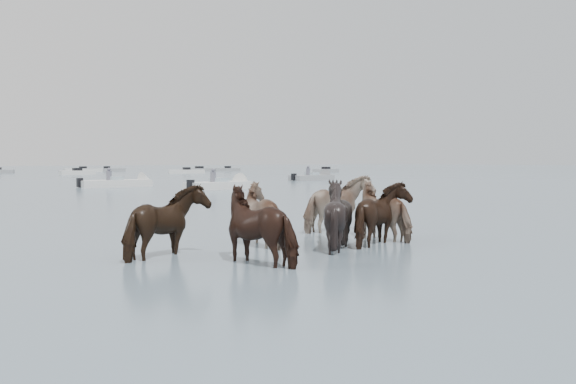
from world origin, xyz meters
TOP-DOWN VIEW (x-y plane):
  - ground at (0.00, 0.00)m, footprint 400.00×400.00m
  - pony_herd at (1.16, 2.47)m, footprint 7.33×4.44m
  - swimming_pony at (6.55, 19.52)m, footprint 0.72×0.44m
  - motorboat_c at (7.92, 32.89)m, footprint 5.44×1.87m
  - motorboat_d at (12.10, 25.99)m, footprint 5.11×2.54m
  - motorboat_e at (27.13, 36.28)m, footprint 4.98×2.06m

SIDE VIEW (x-z plane):
  - ground at x=0.00m, z-range 0.00..0.00m
  - swimming_pony at x=6.55m, z-range -0.12..0.32m
  - motorboat_c at x=7.92m, z-range -0.73..1.19m
  - motorboat_d at x=12.10m, z-range -0.73..1.19m
  - motorboat_e at x=27.13m, z-range -0.73..1.19m
  - pony_herd at x=1.16m, z-range -0.26..1.42m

